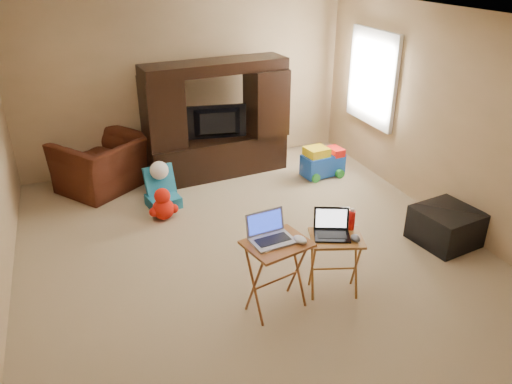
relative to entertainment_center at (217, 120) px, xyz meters
name	(u,v)px	position (x,y,z in m)	size (l,w,h in m)	color
floor	(250,248)	(-0.28, -2.12, -0.84)	(5.50, 5.50, 0.00)	tan
ceiling	(248,17)	(-0.28, -2.12, 1.66)	(5.50, 5.50, 0.00)	silver
wall_back	(185,84)	(-0.28, 0.63, 0.41)	(5.00, 5.00, 0.00)	tan
wall_front	(417,305)	(-0.28, -4.87, 0.41)	(5.00, 5.00, 0.00)	tan
wall_right	(446,118)	(2.22, -2.12, 0.41)	(5.50, 5.50, 0.00)	tan
window_pane	(373,78)	(2.20, -0.57, 0.56)	(1.20, 1.20, 0.00)	white
window_frame	(372,78)	(2.18, -0.57, 0.56)	(0.06, 1.14, 1.34)	white
entertainment_center	(217,120)	(0.00, 0.00, 0.00)	(2.06, 0.52, 1.69)	black
television	(218,123)	(0.00, -0.04, -0.03)	(0.86, 0.11, 0.49)	black
recliner	(104,164)	(-1.63, 0.09, -0.48)	(1.13, 0.99, 0.73)	#4C1D10
child_rocker	(162,188)	(-0.99, -0.75, -0.58)	(0.39, 0.45, 0.52)	#19678B
plush_toy	(163,204)	(-1.05, -1.09, -0.63)	(0.38, 0.32, 0.42)	red
push_toy	(323,161)	(1.43, -0.62, -0.61)	(0.63, 0.45, 0.47)	blue
ottoman	(446,226)	(1.87, -2.80, -0.64)	(0.64, 0.64, 0.41)	black
tray_table_left	(276,276)	(-0.42, -3.19, -0.48)	(0.55, 0.44, 0.72)	#955824
tray_table_right	(334,265)	(0.20, -3.17, -0.53)	(0.49, 0.39, 0.63)	#9F6826
laptop_left	(273,230)	(-0.45, -3.16, 0.00)	(0.38, 0.31, 0.24)	#A8A7AC
laptop_right	(333,226)	(0.16, -3.15, -0.09)	(0.33, 0.27, 0.24)	black
mouse_left	(300,240)	(-0.23, -3.26, -0.09)	(0.09, 0.15, 0.06)	silver
mouse_right	(356,238)	(0.33, -3.29, -0.18)	(0.08, 0.13, 0.05)	#38383C
water_bottle	(352,220)	(0.40, -3.09, -0.11)	(0.06, 0.06, 0.19)	red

